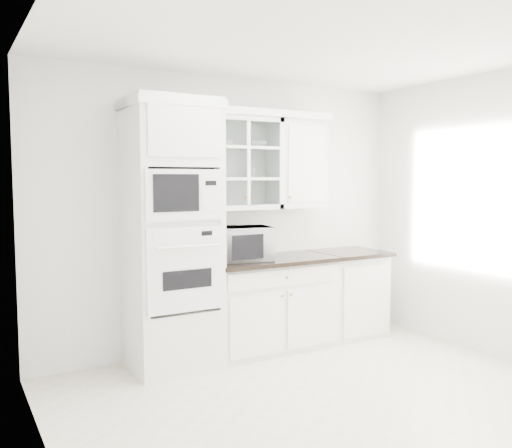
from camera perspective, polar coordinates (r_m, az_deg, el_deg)
ground at (r=4.32m, az=8.56°, el=-18.37°), size 4.00×3.50×0.01m
room_shell at (r=4.32m, az=5.29°, el=5.80°), size 4.00×3.50×2.70m
oven_column at (r=4.87m, az=-8.83°, el=-1.18°), size 0.76×0.68×2.40m
base_cabinet_run at (r=5.47m, az=1.38°, el=-8.30°), size 1.32×0.67×0.92m
extra_base_cabinet at (r=6.04m, az=9.58°, el=-7.11°), size 0.72×0.67×0.92m
upper_cabinet_glass at (r=5.32m, az=-1.67°, el=6.39°), size 0.80×0.33×0.90m
upper_cabinet_solid at (r=5.67m, az=4.38°, el=6.29°), size 0.55×0.33×0.90m
crown_molding at (r=5.29m, az=-2.58°, el=11.67°), size 2.14×0.38×0.07m
countertop_microwave at (r=5.20m, az=-1.62°, el=-2.04°), size 0.63×0.56×0.32m
bowl_a at (r=5.24m, az=-3.80°, el=8.49°), size 0.30×0.30×0.06m
bowl_b at (r=5.42m, az=0.15°, el=8.38°), size 0.24×0.24×0.06m
cup_a at (r=5.23m, az=-3.51°, el=5.36°), size 0.11×0.11×0.09m
cup_b at (r=5.40m, az=-0.54°, el=5.39°), size 0.10×0.10×0.09m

